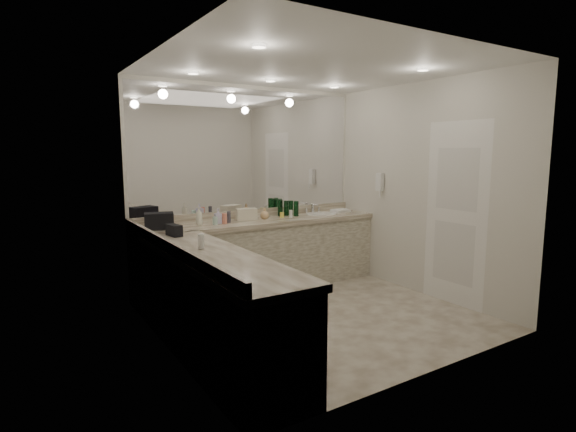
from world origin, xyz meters
TOP-DOWN VIEW (x-y plane):
  - floor at (0.00, 0.00)m, footprint 3.20×3.20m
  - ceiling at (0.00, 0.00)m, footprint 3.20×3.20m
  - wall_back at (0.00, 1.50)m, footprint 3.20×0.02m
  - wall_left at (-1.60, 0.00)m, footprint 0.02×3.00m
  - wall_right at (1.60, 0.00)m, footprint 0.02×3.00m
  - vanity_back_base at (0.00, 1.20)m, footprint 3.20×0.60m
  - vanity_back_top at (0.00, 1.19)m, footprint 3.20×0.64m
  - vanity_left_base at (-1.30, -0.30)m, footprint 0.60×2.40m
  - vanity_left_top at (-1.29, -0.30)m, footprint 0.64×2.42m
  - backsplash_back at (0.00, 1.48)m, footprint 3.20×0.04m
  - backsplash_left at (-1.58, 0.00)m, footprint 0.04×3.00m
  - mirror_back at (0.00, 1.49)m, footprint 3.12×0.01m
  - mirror_left at (-1.59, 0.00)m, footprint 0.01×2.92m
  - sink at (0.95, 1.20)m, footprint 0.44×0.44m
  - faucet at (0.95, 1.41)m, footprint 0.24×0.16m
  - wall_phone at (1.56, 0.70)m, footprint 0.06×0.10m
  - door at (1.59, -0.50)m, footprint 0.02×0.82m
  - black_toiletry_bag at (-1.32, 1.16)m, footprint 0.35×0.27m
  - black_bag_spill at (-1.30, 0.70)m, footprint 0.12×0.22m
  - cream_cosmetic_case at (-0.18, 1.26)m, footprint 0.28×0.21m
  - hand_towel at (1.30, 1.22)m, footprint 0.27×0.20m
  - lotion_left at (-1.30, -0.04)m, footprint 0.06×0.06m
  - soap_bottle_a at (-0.82, 1.24)m, footprint 0.10×0.10m
  - soap_bottle_b at (-0.60, 1.19)m, footprint 0.09×0.09m
  - soap_bottle_c at (0.06, 1.23)m, footprint 0.14×0.14m
  - green_bottle_0 at (0.54, 1.34)m, footprint 0.06×0.06m
  - green_bottle_1 at (0.55, 1.22)m, footprint 0.07×0.07m
  - green_bottle_2 at (0.38, 1.36)m, footprint 0.07×0.07m
  - green_bottle_3 at (0.46, 1.34)m, footprint 0.06×0.06m
  - amenity_bottle_0 at (-1.24, 1.26)m, footprint 0.06×0.06m
  - amenity_bottle_1 at (-0.54, 1.14)m, footprint 0.06×0.06m
  - amenity_bottle_2 at (0.32, 1.21)m, footprint 0.05×0.05m
  - amenity_bottle_3 at (-0.45, 1.20)m, footprint 0.04×0.04m
  - amenity_bottle_4 at (0.41, 1.15)m, footprint 0.04×0.04m
  - amenity_bottle_5 at (-0.11, 1.24)m, footprint 0.06×0.06m
  - amenity_bottle_6 at (-0.66, 1.14)m, footprint 0.06×0.06m

SIDE VIEW (x-z plane):
  - floor at x=0.00m, z-range 0.00..0.00m
  - vanity_back_base at x=0.00m, z-range 0.00..0.84m
  - vanity_left_base at x=-1.30m, z-range 0.00..0.84m
  - vanity_back_top at x=0.00m, z-range 0.84..0.90m
  - vanity_left_top at x=-1.29m, z-range 0.84..0.90m
  - sink at x=0.95m, z-range 0.88..0.91m
  - hand_towel at x=1.30m, z-range 0.90..0.94m
  - amenity_bottle_2 at x=0.32m, z-range 0.90..0.97m
  - amenity_bottle_6 at x=-0.66m, z-range 0.90..1.00m
  - backsplash_back at x=0.00m, z-range 0.90..1.00m
  - backsplash_left at x=-1.58m, z-range 0.90..1.00m
  - amenity_bottle_4 at x=0.41m, z-range 0.90..1.00m
  - amenity_bottle_0 at x=-1.24m, z-range 0.90..1.01m
  - black_bag_spill at x=-1.30m, z-range 0.90..1.01m
  - amenity_bottle_5 at x=-0.11m, z-range 0.90..1.03m
  - amenity_bottle_1 at x=-0.54m, z-range 0.90..1.03m
  - lotion_left at x=-1.30m, z-range 0.90..1.03m
  - faucet at x=0.95m, z-range 0.90..1.04m
  - amenity_bottle_3 at x=-0.45m, z-range 0.90..1.04m
  - soap_bottle_c at x=0.06m, z-range 0.90..1.04m
  - cream_cosmetic_case at x=-0.18m, z-range 0.90..1.05m
  - black_toiletry_bag at x=-1.32m, z-range 0.90..1.08m
  - soap_bottle_b at x=-0.60m, z-range 0.90..1.08m
  - green_bottle_0 at x=0.54m, z-range 0.90..1.10m
  - green_bottle_3 at x=0.46m, z-range 0.90..1.10m
  - green_bottle_1 at x=0.55m, z-range 0.90..1.10m
  - soap_bottle_a at x=-0.82m, z-range 0.90..1.11m
  - green_bottle_2 at x=0.38m, z-range 0.90..1.12m
  - door at x=1.59m, z-range 0.00..2.10m
  - wall_back at x=0.00m, z-range 0.00..2.60m
  - wall_left at x=-1.60m, z-range 0.00..2.60m
  - wall_right at x=1.60m, z-range 0.00..2.60m
  - wall_phone at x=1.56m, z-range 1.23..1.47m
  - mirror_back at x=0.00m, z-range 1.00..2.55m
  - mirror_left at x=-1.59m, z-range 1.00..2.55m
  - ceiling at x=0.00m, z-range 2.60..2.60m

